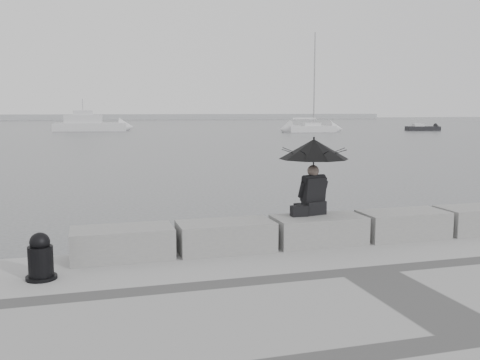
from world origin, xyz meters
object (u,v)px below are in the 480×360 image
object	(u,v)px
mooring_bollard	(41,260)
sailboat_right	(311,128)
motor_cruiser	(91,124)
small_motorboat	(423,128)
seated_person	(314,157)

from	to	relation	value
mooring_bollard	sailboat_right	bearing A→B (deg)	63.22
sailboat_right	motor_cruiser	world-z (taller)	sailboat_right
sailboat_right	small_motorboat	xyz separation A→B (m)	(16.88, -0.13, -0.23)
motor_cruiser	small_motorboat	size ratio (longest dim) A/B	2.08
seated_person	sailboat_right	size ratio (longest dim) A/B	0.11
seated_person	sailboat_right	bearing A→B (deg)	56.77
seated_person	motor_cruiser	xyz separation A→B (m)	(-3.35, 68.01, -1.13)
seated_person	small_motorboat	size ratio (longest dim) A/B	0.29
sailboat_right	motor_cruiser	xyz separation A→B (m)	(-27.79, 11.60, 0.35)
seated_person	small_motorboat	bearing A→B (deg)	43.90
motor_cruiser	small_motorboat	world-z (taller)	motor_cruiser
seated_person	motor_cruiser	distance (m)	68.10
seated_person	motor_cruiser	size ratio (longest dim) A/B	0.14
mooring_bollard	motor_cruiser	xyz separation A→B (m)	(1.21, 69.05, 0.11)
mooring_bollard	sailboat_right	world-z (taller)	sailboat_right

